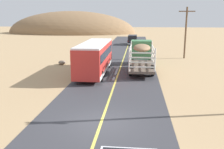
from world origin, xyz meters
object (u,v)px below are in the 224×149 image
at_px(car_far, 132,39).
at_px(boulder_near_shoulder, 62,62).
at_px(bus, 95,57).
at_px(power_pole_mid, 186,31).
at_px(livestock_truck, 141,52).

height_order(car_far, boulder_near_shoulder, car_far).
relative_size(bus, power_pole_mid, 1.41).
bearing_deg(boulder_near_shoulder, car_far, 70.44).
height_order(livestock_truck, car_far, livestock_truck).
height_order(livestock_truck, boulder_near_shoulder, livestock_truck).
distance_m(livestock_truck, bus, 6.19).
bearing_deg(livestock_truck, bus, -141.46).
height_order(livestock_truck, bus, bus).
bearing_deg(bus, boulder_near_shoulder, 137.53).
xyz_separation_m(livestock_truck, boulder_near_shoulder, (-9.72, 0.61, -1.53)).
bearing_deg(boulder_near_shoulder, power_pole_mid, 22.05).
relative_size(car_far, boulder_near_shoulder, 5.06).
bearing_deg(car_far, livestock_truck, -86.18).
distance_m(bus, power_pole_mid, 15.63).
distance_m(car_far, power_pole_mid, 18.43).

